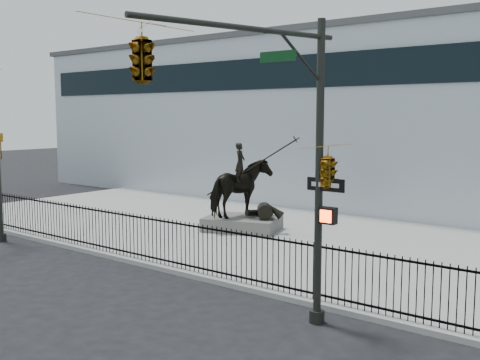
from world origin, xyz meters
The scene contains 7 objects.
ground centered at (0.00, 0.00, 0.00)m, with size 120.00×120.00×0.00m, color black.
plaza centered at (0.00, 7.00, 0.07)m, with size 30.00×12.00×0.15m, color #9B9B98.
building centered at (0.00, 20.00, 4.50)m, with size 44.00×14.00×9.00m, color silver.
picket_fence centered at (0.00, 1.25, 0.90)m, with size 22.10×0.10×1.50m.
statue_plinth centered at (-0.47, 7.03, 0.43)m, with size 2.95×2.03×0.55m, color #53504C.
equestrian_statue centered at (-0.42, 7.05, 1.86)m, with size 3.62×2.84×3.21m.
traffic_signal_right centered at (6.47, -2.00, 4.85)m, with size 2.17×6.86×7.00m.
Camera 1 is at (13.38, -10.99, 4.87)m, focal length 42.00 mm.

